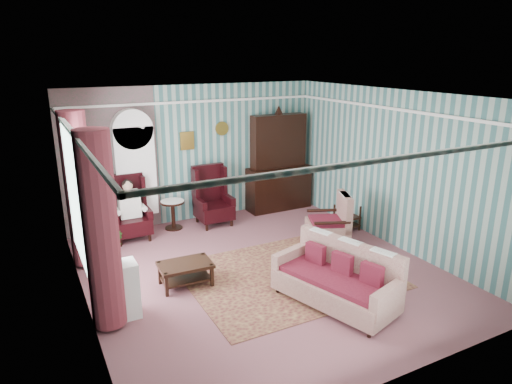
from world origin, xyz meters
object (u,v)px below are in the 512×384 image
dresser_hutch (279,159)px  plant_stand (118,291)px  nest_table (347,217)px  wingback_left (130,209)px  round_side_table (173,215)px  coffee_table (186,274)px  seated_woman (130,210)px  sofa (336,270)px  wingback_right (214,196)px  bookcase (136,178)px  floral_armchair (328,221)px

dresser_hutch → plant_stand: bearing=-144.9°
nest_table → wingback_left: bearing=159.2°
round_side_table → coffee_table: (-0.58, -2.45, -0.11)m
plant_stand → wingback_left: bearing=73.8°
seated_woman → round_side_table: (0.90, 0.15, -0.29)m
wingback_left → coffee_table: size_ratio=1.53×
sofa → coffee_table: 2.34m
round_side_table → sofa: (1.14, -3.99, 0.24)m
wingback_left → coffee_table: bearing=-82.1°
round_side_table → nest_table: round_side_table is taller
wingback_right → round_side_table: bearing=170.0°
wingback_left → round_side_table: 0.97m
wingback_right → sofa: 3.85m
plant_stand → sofa: bearing=-21.0°
wingback_left → wingback_right: (1.75, 0.00, 0.00)m
bookcase → floral_armchair: size_ratio=2.43×
wingback_left → wingback_right: bearing=0.0°
bookcase → wingback_right: 1.63m
nest_table → floral_armchair: 0.95m
seated_woman → round_side_table: 0.96m
wingback_left → floral_armchair: bearing=-31.6°
plant_stand → sofa: 3.04m
wingback_left → round_side_table: size_ratio=2.08×
sofa → nest_table: bearing=-58.7°
dresser_hutch → coffee_table: size_ratio=2.89×
bookcase → dresser_hutch: bearing=-2.1°
nest_table → dresser_hutch: bearing=107.4°
plant_stand → seated_woman: bearing=73.8°
sofa → dresser_hutch: bearing=-36.7°
wingback_left → seated_woman: size_ratio=1.06×
bookcase → dresser_hutch: dresser_hutch is taller
dresser_hutch → plant_stand: size_ratio=2.95×
bookcase → floral_armchair: bookcase is taller
wingback_left → coffee_table: wingback_left is taller
dresser_hutch → wingback_left: size_ratio=1.89×
bookcase → wingback_left: 0.68m
round_side_table → sofa: 4.15m
bookcase → floral_armchair: bearing=-38.5°
floral_armchair → seated_woman: bearing=81.4°
dresser_hutch → floral_armchair: (-0.25, -2.27, -0.72)m
dresser_hutch → wingback_right: (-1.75, -0.27, -0.55)m
wingback_right → plant_stand: wingback_right is taller
round_side_table → plant_stand: bearing=-120.4°
seated_woman → plant_stand: seated_woman is taller
wingback_right → plant_stand: 3.76m
floral_armchair → round_side_table: bearing=70.5°
bookcase → seated_woman: size_ratio=1.90×
nest_table → bookcase: bearing=153.1°
nest_table → coffee_table: size_ratio=0.66×
sofa → wingback_left: bearing=10.8°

